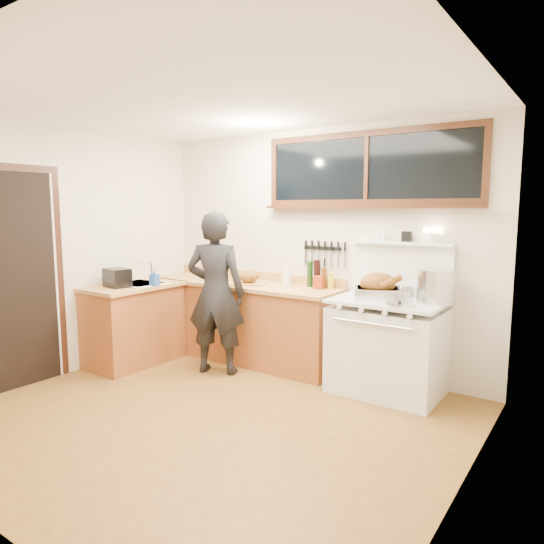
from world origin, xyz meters
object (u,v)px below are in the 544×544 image
Objects in this scene: cutting_board at (249,280)px; roast_turkey at (378,287)px; man at (216,293)px; vintage_stove at (388,344)px.

cutting_board is 1.52m from roast_turkey.
cutting_board is at bearing 80.48° from man.
cutting_board is 0.86× the size of roast_turkey.
vintage_stove is 2.99× the size of roast_turkey.
vintage_stove is 1.70m from cutting_board.
vintage_stove is 3.49× the size of cutting_board.
vintage_stove reaches higher than cutting_board.
man reaches higher than vintage_stove.
man is 1.68m from roast_turkey.
roast_turkey is (1.59, 0.52, 0.14)m from man.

